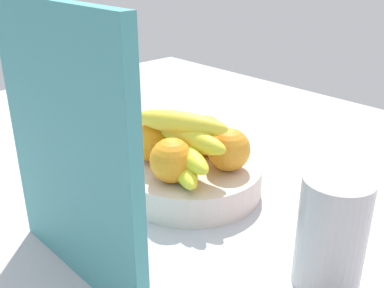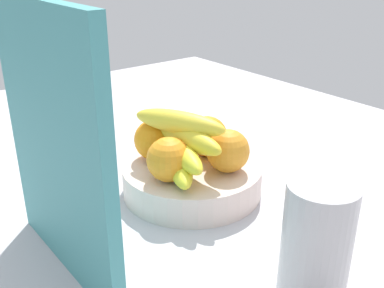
{
  "view_description": "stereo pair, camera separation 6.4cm",
  "coord_description": "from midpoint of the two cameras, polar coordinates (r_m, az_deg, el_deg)",
  "views": [
    {
      "loc": [
        -49.55,
        48.58,
        41.01
      ],
      "look_at": [
        3.38,
        -0.89,
        9.38
      ],
      "focal_mm": 42.29,
      "sensor_mm": 36.0,
      "label": 1
    },
    {
      "loc": [
        -53.72,
        43.7,
        41.01
      ],
      "look_at": [
        3.38,
        -0.89,
        9.38
      ],
      "focal_mm": 42.29,
      "sensor_mm": 36.0,
      "label": 2
    }
  ],
  "objects": [
    {
      "name": "fruit_bowl",
      "position": [
        0.82,
        2.25,
        -4.33
      ],
      "size": [
        25.02,
        25.02,
        5.38
      ],
      "primitive_type": "cylinder",
      "color": "beige",
      "rests_on": "ground_plane"
    },
    {
      "name": "thermos_tumbler",
      "position": [
        0.6,
        18.51,
        -11.52
      ],
      "size": [
        8.75,
        8.75,
        15.48
      ],
      "primitive_type": "cylinder",
      "color": "#B1B0B3",
      "rests_on": "ground_plane"
    },
    {
      "name": "cutting_board",
      "position": [
        0.58,
        -13.83,
        -0.5
      ],
      "size": [
        28.02,
        2.19,
        36.0
      ],
      "primitive_type": "cube",
      "rotation": [
        0.0,
        0.0,
        0.01
      ],
      "color": "teal",
      "rests_on": "ground_plane"
    },
    {
      "name": "orange_center",
      "position": [
        0.74,
        -0.43,
        -2.02
      ],
      "size": [
        7.48,
        7.48,
        7.48
      ],
      "primitive_type": "sphere",
      "color": "orange",
      "rests_on": "fruit_bowl"
    },
    {
      "name": "banana_bunch",
      "position": [
        0.76,
        1.01,
        0.03
      ],
      "size": [
        19.01,
        12.65,
        10.6
      ],
      "color": "yellow",
      "rests_on": "fruit_bowl"
    },
    {
      "name": "jar_lid",
      "position": [
        0.75,
        18.83,
        -10.48
      ],
      "size": [
        7.25,
        7.25,
        1.16
      ],
      "primitive_type": "cylinder",
      "color": "silver",
      "rests_on": "ground_plane"
    },
    {
      "name": "orange_front_left",
      "position": [
        0.83,
        4.15,
        0.94
      ],
      "size": [
        7.48,
        7.48,
        7.48
      ],
      "primitive_type": "sphere",
      "color": "orange",
      "rests_on": "fruit_bowl"
    },
    {
      "name": "ground_plane",
      "position": [
        0.81,
        3.26,
        -8.0
      ],
      "size": [
        180.0,
        140.0,
        3.0
      ],
      "primitive_type": "cube",
      "color": "#B8B4BB"
    },
    {
      "name": "orange_back_left",
      "position": [
        0.77,
        6.93,
        -0.9
      ],
      "size": [
        7.48,
        7.48,
        7.48
      ],
      "primitive_type": "sphere",
      "color": "orange",
      "rests_on": "fruit_bowl"
    },
    {
      "name": "orange_front_right",
      "position": [
        0.81,
        -2.48,
        0.5
      ],
      "size": [
        7.48,
        7.48,
        7.48
      ],
      "primitive_type": "sphere",
      "color": "orange",
      "rests_on": "fruit_bowl"
    }
  ]
}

